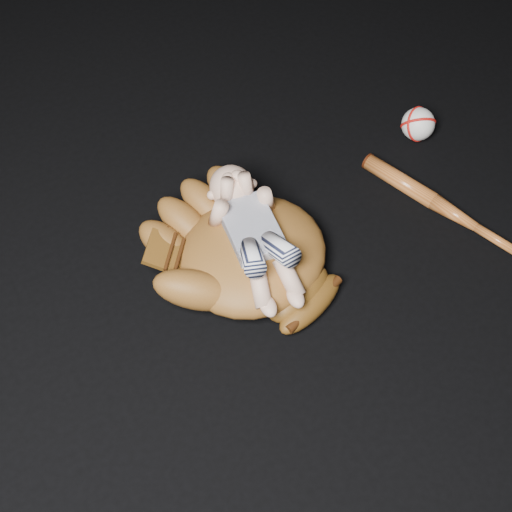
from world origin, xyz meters
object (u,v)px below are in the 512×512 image
baseball_bat (442,207)px  newborn_baby (256,236)px  baseball_glove (252,250)px  baseball (418,124)px

baseball_bat → newborn_baby: bearing=171.5°
baseball_glove → baseball_bat: bearing=-28.3°
newborn_baby → baseball_bat: size_ratio=0.85×
newborn_baby → baseball_bat: newborn_baby is taller
baseball_glove → baseball: bearing=-3.6°
newborn_baby → baseball_glove: bearing=125.4°
baseball_bat → baseball: 0.23m
baseball_glove → baseball_bat: (0.43, -0.07, -0.05)m
newborn_baby → baseball: bearing=25.3°
baseball_glove → newborn_baby: 0.05m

